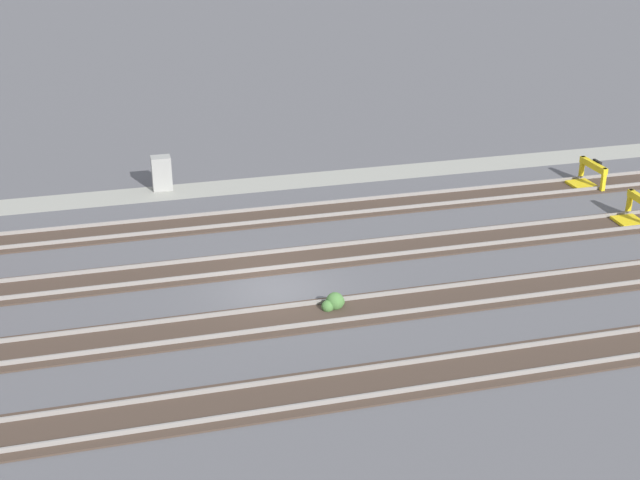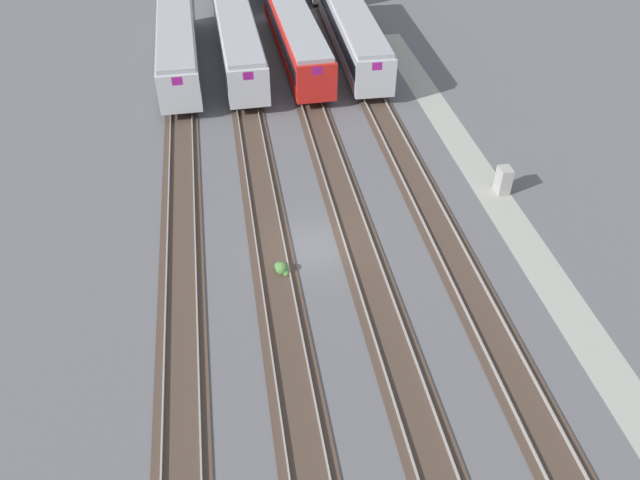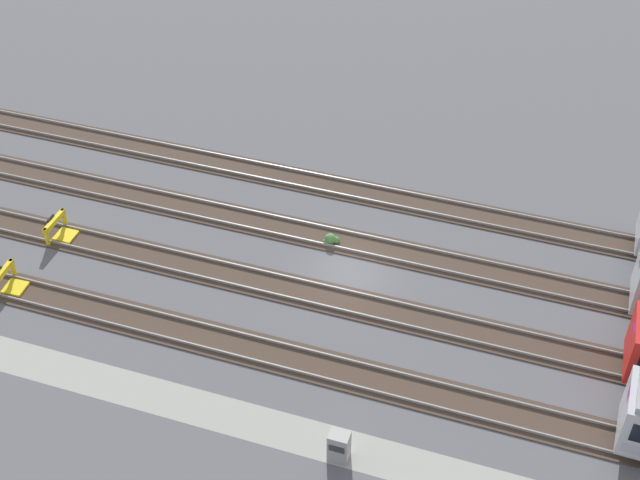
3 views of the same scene
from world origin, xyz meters
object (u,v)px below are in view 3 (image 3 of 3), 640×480
(bumper_stop_nearest_track, at_px, (8,281))
(bumper_stop_near_inner_track, at_px, (60,229))
(electrical_cabinet, at_px, (339,446))
(weed_clump, at_px, (331,240))

(bumper_stop_nearest_track, xyz_separation_m, bumper_stop_near_inner_track, (0.33, 4.53, 0.00))
(bumper_stop_near_inner_track, xyz_separation_m, electrical_cabinet, (19.20, -9.18, 0.29))
(electrical_cabinet, bearing_deg, weed_clump, 109.26)
(bumper_stop_nearest_track, xyz_separation_m, weed_clump, (14.87, 8.73, -0.27))
(bumper_stop_nearest_track, xyz_separation_m, electrical_cabinet, (19.54, -4.65, 0.29))
(bumper_stop_near_inner_track, xyz_separation_m, weed_clump, (14.53, 4.19, -0.27))
(electrical_cabinet, height_order, weed_clump, electrical_cabinet)
(bumper_stop_nearest_track, bearing_deg, bumper_stop_near_inner_track, 85.78)
(bumper_stop_nearest_track, height_order, electrical_cabinet, electrical_cabinet)
(electrical_cabinet, xyz_separation_m, weed_clump, (-4.67, 13.38, -0.56))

